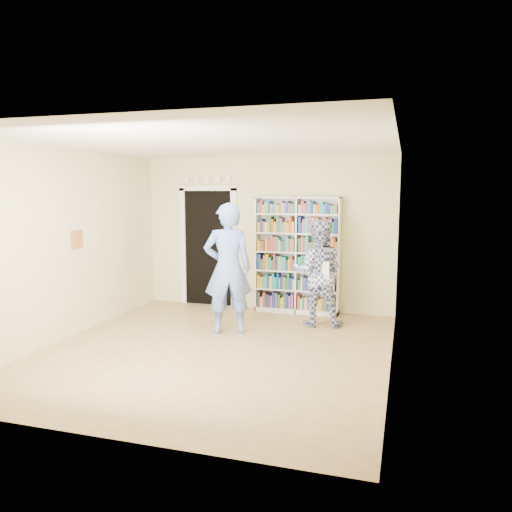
{
  "coord_description": "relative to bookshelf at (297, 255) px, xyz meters",
  "views": [
    {
      "loc": [
        2.37,
        -5.98,
        2.1
      ],
      "look_at": [
        0.29,
        0.9,
        1.16
      ],
      "focal_mm": 35.0,
      "sensor_mm": 36.0,
      "label": 1
    }
  ],
  "objects": [
    {
      "name": "doorway",
      "position": [
        -1.7,
        0.13,
        0.17
      ],
      "size": [
        1.1,
        0.08,
        2.43
      ],
      "color": "black",
      "rests_on": "floor"
    },
    {
      "name": "paper_sheet",
      "position": [
        0.6,
        -0.95,
        -0.1
      ],
      "size": [
        0.19,
        0.05,
        0.27
      ],
      "primitive_type": "cube",
      "rotation": [
        0.0,
        0.0,
        -0.25
      ],
      "color": "white",
      "rests_on": "man_plaid"
    },
    {
      "name": "wall_art",
      "position": [
        -2.83,
        -2.14,
        0.39
      ],
      "size": [
        0.03,
        0.25,
        0.25
      ],
      "primitive_type": "cube",
      "color": "brown",
      "rests_on": "wall_left"
    },
    {
      "name": "wall_back",
      "position": [
        -0.6,
        0.16,
        0.34
      ],
      "size": [
        4.5,
        0.0,
        4.5
      ],
      "primitive_type": "plane",
      "rotation": [
        1.57,
        0.0,
        0.0
      ],
      "color": "beige",
      "rests_on": "floor"
    },
    {
      "name": "man_blue",
      "position": [
        -0.71,
        -1.53,
        -0.04
      ],
      "size": [
        0.83,
        0.7,
        1.93
      ],
      "primitive_type": "imported",
      "rotation": [
        0.0,
        0.0,
        3.54
      ],
      "color": "#6188D8",
      "rests_on": "floor"
    },
    {
      "name": "man_plaid",
      "position": [
        0.49,
        -0.72,
        -0.18
      ],
      "size": [
        0.89,
        0.74,
        1.67
      ],
      "primitive_type": "imported",
      "rotation": [
        0.0,
        0.0,
        3.28
      ],
      "color": "navy",
      "rests_on": "floor"
    },
    {
      "name": "bookshelf",
      "position": [
        0.0,
        0.0,
        0.0
      ],
      "size": [
        1.45,
        0.27,
        2.0
      ],
      "rotation": [
        0.0,
        0.0,
        0.41
      ],
      "color": "white",
      "rests_on": "floor"
    },
    {
      "name": "ceiling",
      "position": [
        -0.6,
        -2.34,
        1.69
      ],
      "size": [
        5.0,
        5.0,
        0.0
      ],
      "primitive_type": "plane",
      "rotation": [
        3.14,
        0.0,
        0.0
      ],
      "color": "white",
      "rests_on": "wall_back"
    },
    {
      "name": "floor",
      "position": [
        -0.6,
        -2.34,
        -1.01
      ],
      "size": [
        5.0,
        5.0,
        0.0
      ],
      "primitive_type": "plane",
      "color": "#946C47",
      "rests_on": "ground"
    },
    {
      "name": "wall_right",
      "position": [
        1.65,
        -2.34,
        0.34
      ],
      "size": [
        0.0,
        5.0,
        5.0
      ],
      "primitive_type": "plane",
      "rotation": [
        1.57,
        0.0,
        -1.57
      ],
      "color": "beige",
      "rests_on": "floor"
    },
    {
      "name": "wall_left",
      "position": [
        -2.85,
        -2.34,
        0.34
      ],
      "size": [
        0.0,
        5.0,
        5.0
      ],
      "primitive_type": "plane",
      "rotation": [
        1.57,
        0.0,
        1.57
      ],
      "color": "beige",
      "rests_on": "floor"
    }
  ]
}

